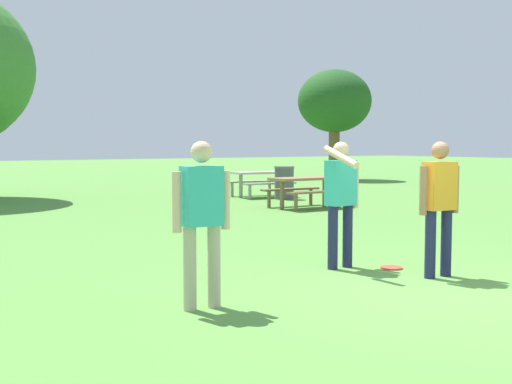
% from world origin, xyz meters
% --- Properties ---
extents(ground_plane, '(120.00, 120.00, 0.00)m').
position_xyz_m(ground_plane, '(0.00, 0.00, 0.00)').
color(ground_plane, '#568E3D').
extents(person_thrower, '(0.61, 0.25, 1.64)m').
position_xyz_m(person_thrower, '(0.67, 0.71, 0.94)').
color(person_thrower, '#1E234C').
rests_on(person_thrower, ground).
extents(person_catcher, '(0.61, 0.25, 1.64)m').
position_xyz_m(person_catcher, '(-2.45, 0.97, 0.94)').
color(person_catcher, '#B7AD93').
rests_on(person_catcher, ground).
extents(person_bystander, '(0.61, 0.69, 1.64)m').
position_xyz_m(person_bystander, '(0.08, 1.80, 0.96)').
color(person_bystander, '#1E234C').
rests_on(person_bystander, ground).
extents(frisbee, '(0.29, 0.29, 0.03)m').
position_xyz_m(frisbee, '(0.60, 1.42, 0.01)').
color(frisbee, '#E04733').
rests_on(frisbee, ground).
extents(picnic_table_near, '(1.74, 1.46, 0.77)m').
position_xyz_m(picnic_table_near, '(4.65, 8.41, 0.56)').
color(picnic_table_near, olive).
rests_on(picnic_table_near, ground).
extents(picnic_table_far, '(1.83, 1.57, 0.77)m').
position_xyz_m(picnic_table_far, '(5.68, 11.87, 0.56)').
color(picnic_table_far, '#B2ADA3').
rests_on(picnic_table_far, ground).
extents(trash_can_beside_table, '(0.59, 0.59, 0.96)m').
position_xyz_m(trash_can_beside_table, '(5.81, 10.82, 0.48)').
color(trash_can_beside_table, '#515156').
rests_on(trash_can_beside_table, ground).
extents(trash_can_further_along, '(0.59, 0.59, 0.96)m').
position_xyz_m(trash_can_further_along, '(3.35, 11.58, 0.48)').
color(trash_can_further_along, '#1E663D').
rests_on(trash_can_further_along, ground).
extents(tree_slender_mid, '(3.28, 3.28, 4.91)m').
position_xyz_m(tree_slender_mid, '(13.86, 17.97, 3.47)').
color(tree_slender_mid, brown).
rests_on(tree_slender_mid, ground).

